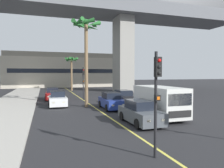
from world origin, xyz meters
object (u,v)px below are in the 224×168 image
(car_queue_fifth, at_px, (140,113))
(palm_tree_mid_median, at_px, (71,63))
(traffic_light_median_far, at_px, (83,79))
(palm_tree_near_median, at_px, (86,35))
(car_queue_fourth, at_px, (53,94))
(car_queue_third, at_px, (58,99))
(car_queue_second, at_px, (124,98))
(traffic_light_median_near, at_px, (157,90))
(car_queue_front, at_px, (111,101))
(delivery_van, at_px, (159,101))

(car_queue_fifth, bearing_deg, palm_tree_mid_median, 91.74)
(traffic_light_median_far, xyz_separation_m, palm_tree_near_median, (-0.72, -5.66, 4.44))
(car_queue_fourth, xyz_separation_m, car_queue_fifth, (5.09, -15.32, 0.00))
(palm_tree_near_median, height_order, palm_tree_mid_median, palm_tree_near_median)
(palm_tree_near_median, xyz_separation_m, palm_tree_mid_median, (1.19, 21.38, -1.62))
(car_queue_third, distance_m, car_queue_fourth, 5.64)
(car_queue_second, distance_m, traffic_light_median_near, 14.94)
(car_queue_fifth, bearing_deg, palm_tree_near_median, 104.50)
(car_queue_second, xyz_separation_m, car_queue_fourth, (-7.29, 6.60, 0.00))
(car_queue_front, relative_size, traffic_light_median_near, 0.99)
(car_queue_third, relative_size, palm_tree_near_median, 0.47)
(car_queue_second, xyz_separation_m, traffic_light_median_far, (-3.56, 5.00, 1.99))
(car_queue_front, bearing_deg, delivery_van, -65.86)
(car_queue_third, relative_size, palm_tree_mid_median, 0.61)
(car_queue_front, relative_size, traffic_light_median_far, 0.99)
(car_queue_third, xyz_separation_m, delivery_van, (7.05, -8.35, 0.57))
(car_queue_second, bearing_deg, car_queue_front, -132.38)
(car_queue_front, relative_size, car_queue_fifth, 1.01)
(car_queue_second, bearing_deg, palm_tree_near_median, -171.23)
(car_queue_third, xyz_separation_m, car_queue_fourth, (-0.29, 5.63, 0.00))
(car_queue_third, height_order, palm_tree_mid_median, palm_tree_mid_median)
(car_queue_second, xyz_separation_m, traffic_light_median_near, (-4.14, -14.21, 1.99))
(car_queue_third, xyz_separation_m, car_queue_fifth, (4.80, -9.69, 0.00))
(car_queue_front, xyz_separation_m, car_queue_second, (2.18, 2.39, 0.00))
(car_queue_fifth, bearing_deg, delivery_van, 30.71)
(palm_tree_mid_median, bearing_deg, car_queue_front, -87.77)
(car_queue_front, relative_size, palm_tree_mid_median, 0.62)
(delivery_van, distance_m, traffic_light_median_near, 8.14)
(car_queue_third, relative_size, traffic_light_median_far, 0.98)
(car_queue_front, distance_m, palm_tree_near_median, 6.98)
(delivery_van, bearing_deg, traffic_light_median_far, 106.26)
(delivery_van, bearing_deg, traffic_light_median_near, -121.57)
(delivery_van, bearing_deg, car_queue_fifth, -149.29)
(palm_tree_mid_median, bearing_deg, palm_tree_near_median, -93.19)
(traffic_light_median_near, bearing_deg, car_queue_fifth, 70.45)
(car_queue_second, relative_size, car_queue_fourth, 0.99)
(car_queue_fifth, relative_size, palm_tree_near_median, 0.47)
(delivery_van, height_order, traffic_light_median_far, traffic_light_median_far)
(car_queue_fourth, bearing_deg, traffic_light_median_far, -23.19)
(traffic_light_median_far, distance_m, palm_tree_mid_median, 15.97)
(car_queue_third, distance_m, delivery_van, 10.95)
(car_queue_second, relative_size, traffic_light_median_far, 0.98)
(car_queue_second, xyz_separation_m, palm_tree_mid_median, (-3.09, 20.72, 4.81))
(traffic_light_median_near, distance_m, palm_tree_near_median, 14.26)
(traffic_light_median_far, height_order, palm_tree_near_median, palm_tree_near_median)
(car_queue_second, height_order, palm_tree_near_median, palm_tree_near_median)
(traffic_light_median_far, bearing_deg, palm_tree_near_median, -97.21)
(car_queue_fifth, xyz_separation_m, traffic_light_median_near, (-1.95, -5.50, 1.99))
(traffic_light_median_far, bearing_deg, palm_tree_mid_median, 88.27)
(car_queue_fifth, bearing_deg, car_queue_fourth, 108.40)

